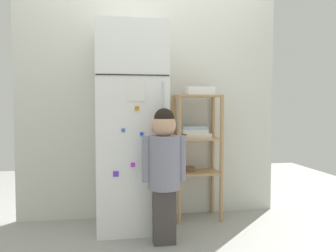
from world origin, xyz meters
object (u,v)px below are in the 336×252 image
Objects in this scene: fruit_bin at (201,92)px; pantry_shelf_unit at (196,144)px; child_standing at (164,162)px; refrigerator at (131,128)px.

pantry_shelf_unit is at bearing -178.16° from fruit_bin.
pantry_shelf_unit is (0.39, 0.54, 0.08)m from child_standing.
refrigerator reaches higher than fruit_bin.
child_standing is 0.89m from fruit_bin.
pantry_shelf_unit reaches higher than child_standing.
refrigerator is 1.68× the size of child_standing.
child_standing is 4.14× the size of fruit_bin.
child_standing is at bearing -61.78° from refrigerator.
fruit_bin reaches higher than pantry_shelf_unit.
fruit_bin reaches higher than child_standing.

